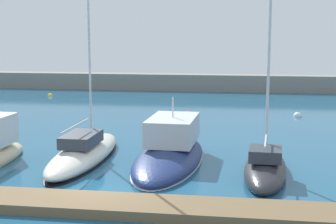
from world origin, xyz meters
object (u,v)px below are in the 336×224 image
(mooring_buoy_white, at_px, (298,116))
(mooring_buoy_yellow, at_px, (50,96))
(sailboat_ivory_third, at_px, (84,152))
(mooring_buoy_red, at_px, (189,116))
(sailboat_charcoal_fifth, at_px, (265,168))
(motorboat_navy_fourth, at_px, (170,151))

(mooring_buoy_white, height_order, mooring_buoy_yellow, mooring_buoy_white)
(sailboat_ivory_third, distance_m, mooring_buoy_red, 15.04)
(sailboat_charcoal_fifth, height_order, mooring_buoy_red, sailboat_charcoal_fifth)
(sailboat_charcoal_fifth, distance_m, mooring_buoy_white, 17.17)
(mooring_buoy_red, distance_m, mooring_buoy_yellow, 18.41)
(sailboat_ivory_third, bearing_deg, mooring_buoy_white, -37.44)
(sailboat_charcoal_fifth, xyz_separation_m, mooring_buoy_yellow, (-20.57, 26.14, -0.36))
(mooring_buoy_yellow, bearing_deg, motorboat_navy_fourth, -56.65)
(sailboat_charcoal_fifth, distance_m, mooring_buoy_red, 16.80)
(sailboat_ivory_third, relative_size, mooring_buoy_red, 26.78)
(motorboat_navy_fourth, height_order, mooring_buoy_white, motorboat_navy_fourth)
(sailboat_charcoal_fifth, bearing_deg, motorboat_navy_fourth, 71.30)
(sailboat_ivory_third, bearing_deg, motorboat_navy_fourth, -82.54)
(mooring_buoy_red, bearing_deg, motorboat_navy_fourth, -87.52)
(sailboat_charcoal_fifth, bearing_deg, mooring_buoy_red, 21.93)
(mooring_buoy_white, bearing_deg, sailboat_charcoal_fifth, -100.48)
(sailboat_ivory_third, relative_size, motorboat_navy_fourth, 2.07)
(motorboat_navy_fourth, height_order, sailboat_charcoal_fifth, sailboat_charcoal_fifth)
(mooring_buoy_red, height_order, mooring_buoy_yellow, mooring_buoy_red)
(sailboat_charcoal_fifth, relative_size, mooring_buoy_red, 14.75)
(motorboat_navy_fourth, bearing_deg, mooring_buoy_red, 4.32)
(sailboat_ivory_third, xyz_separation_m, mooring_buoy_yellow, (-11.63, 24.76, -0.45))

